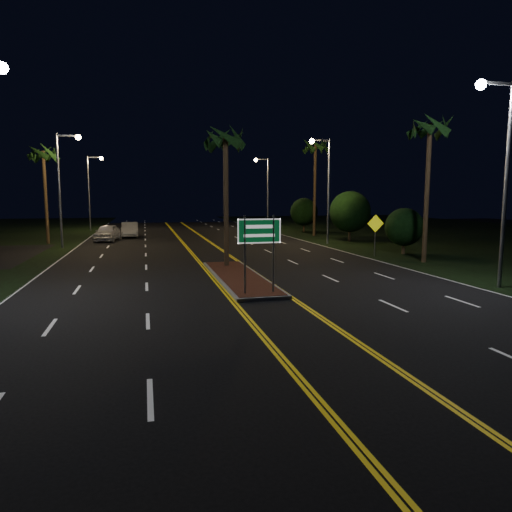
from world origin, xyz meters
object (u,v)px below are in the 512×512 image
object	(u,v)px
highway_sign	(259,238)
streetlight_left_mid	(64,177)
streetlight_left_far	(92,184)
median_island	(239,277)
streetlight_right_mid	(325,178)
palm_right_far	(315,147)
car_far	(130,228)
shrub_near	(404,227)
palm_left_far	(43,154)
shrub_far	(304,212)
car_near	(107,231)
streetlight_right_far	(265,185)
shrub_mid	(350,212)
warning_sign	(375,229)
palm_median	(225,139)
palm_right_near	(430,128)
streetlight_right_near	(500,160)

from	to	relation	value
highway_sign	streetlight_left_mid	bearing A→B (deg)	116.59
streetlight_left_far	median_island	bearing A→B (deg)	-74.00
streetlight_right_mid	median_island	bearing A→B (deg)	-125.28
palm_right_far	car_far	bearing A→B (deg)	170.01
streetlight_left_mid	shrub_near	size ratio (longest dim) A/B	2.73
palm_left_far	shrub_far	xyz separation A→B (m)	(26.60, 8.00, -5.41)
streetlight_right_mid	car_far	xyz separation A→B (m)	(-16.61, 11.31, -4.77)
streetlight_right_mid	car_near	world-z (taller)	streetlight_right_mid
streetlight_right_far	palm_right_far	distance (m)	12.69
highway_sign	streetlight_left_mid	xyz separation A→B (m)	(-10.61, 21.20, 3.25)
highway_sign	streetlight_right_far	world-z (taller)	streetlight_right_far
streetlight_left_far	streetlight_right_mid	xyz separation A→B (m)	(21.23, -22.00, 0.00)
streetlight_right_mid	car_far	distance (m)	20.66
median_island	shrub_mid	world-z (taller)	shrub_mid
streetlight_left_mid	streetlight_left_far	xyz separation A→B (m)	(0.00, 20.00, 0.00)
streetlight_left_far	shrub_far	xyz separation A→B (m)	(24.41, -8.00, -3.32)
streetlight_left_mid	car_near	xyz separation A→B (m)	(2.67, 5.48, -4.75)
palm_right_far	warning_sign	xyz separation A→B (m)	(-1.85, -16.54, -7.25)
streetlight_right_mid	palm_right_far	xyz separation A→B (m)	(2.19, 8.00, 3.49)
palm_median	palm_right_far	distance (m)	23.40
shrub_mid	car_far	size ratio (longest dim) A/B	0.87
streetlight_left_far	palm_right_near	size ratio (longest dim) A/B	0.97
highway_sign	warning_sign	distance (m)	15.29
streetlight_right_near	palm_right_far	distance (m)	28.30
streetlight_left_far	streetlight_right_far	distance (m)	21.32
streetlight_left_mid	streetlight_left_far	size ratio (longest dim) A/B	1.00
streetlight_left_mid	shrub_mid	world-z (taller)	streetlight_left_mid
streetlight_left_far	shrub_near	bearing A→B (deg)	-51.21
warning_sign	car_far	bearing A→B (deg)	132.18
car_far	streetlight_right_far	bearing A→B (deg)	26.34
highway_sign	streetlight_right_mid	world-z (taller)	streetlight_right_mid
median_island	streetlight_left_mid	xyz separation A→B (m)	(-10.61, 17.00, 5.57)
median_island	streetlight_right_near	xyz separation A→B (m)	(10.61, -5.00, 5.57)
highway_sign	car_far	xyz separation A→B (m)	(-6.00, 30.52, -1.52)
highway_sign	car_far	distance (m)	31.14
streetlight_right_near	palm_left_far	world-z (taller)	streetlight_right_near
highway_sign	streetlight_right_near	bearing A→B (deg)	-4.29
shrub_far	warning_sign	size ratio (longest dim) A/B	1.38
warning_sign	median_island	bearing A→B (deg)	-147.75
streetlight_right_near	warning_sign	world-z (taller)	streetlight_right_near
shrub_far	palm_right_near	bearing A→B (deg)	-92.86
streetlight_left_far	car_near	size ratio (longest dim) A/B	1.65
streetlight_right_far	palm_right_far	xyz separation A→B (m)	(2.19, -12.00, 3.49)
median_island	palm_left_far	xyz separation A→B (m)	(-12.80, 21.00, 7.66)
streetlight_right_far	palm_right_near	size ratio (longest dim) A/B	0.97
shrub_far	warning_sign	bearing A→B (deg)	-97.21
median_island	shrub_mid	size ratio (longest dim) A/B	2.22
streetlight_left_mid	palm_right_near	distance (m)	27.14
shrub_mid	shrub_far	distance (m)	12.01
streetlight_left_mid	streetlight_right_near	xyz separation A→B (m)	(21.23, -22.00, 0.00)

